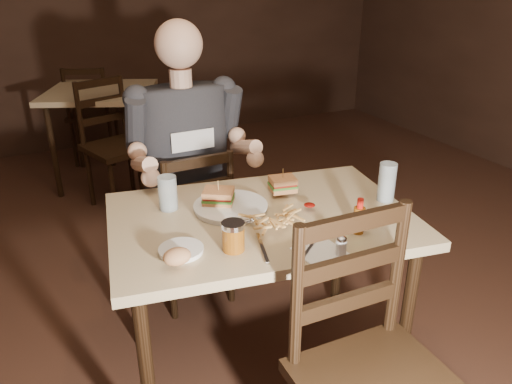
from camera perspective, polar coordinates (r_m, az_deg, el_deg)
name	(u,v)px	position (r m, az deg, el deg)	size (l,w,h in m)	color
room_shell	(287,45)	(1.80, 3.52, 16.38)	(7.00, 7.00, 7.00)	black
main_table	(262,235)	(1.97, 0.64, -4.94)	(1.26, 0.95, 0.77)	tan
bg_table	(101,101)	(4.21, -17.30, 9.93)	(1.05, 1.05, 0.77)	tan
chair_far	(189,224)	(2.62, -7.66, -3.60)	(0.40, 0.44, 0.86)	black
bg_chair_far	(93,114)	(4.80, -18.12, 8.50)	(0.41, 0.44, 0.88)	black
bg_chair_near	(119,147)	(3.75, -15.40, 4.99)	(0.43, 0.47, 0.93)	black
diner	(187,131)	(2.38, -7.91, 6.88)	(0.58, 0.45, 1.00)	#27272C
dinner_plate	(231,208)	(1.98, -2.93, -1.80)	(0.29, 0.29, 0.02)	white
sandwich_left	(218,192)	(1.97, -4.32, -0.01)	(0.12, 0.10, 0.10)	tan
sandwich_right	(283,180)	(2.09, 3.08, 1.35)	(0.10, 0.09, 0.09)	tan
fries_pile	(274,218)	(1.84, 2.11, -3.02)	(0.25, 0.17, 0.04)	#E3AD5F
ketchup_dollop	(309,205)	(1.98, 6.13, -1.48)	(0.05, 0.05, 0.01)	maroon
glass_left	(168,193)	(1.99, -10.06, -0.11)	(0.07, 0.07, 0.14)	silver
glass_right	(387,182)	(2.09, 14.73, 1.11)	(0.07, 0.07, 0.16)	silver
hot_sauce	(359,216)	(1.82, 11.70, -2.69)	(0.04, 0.04, 0.14)	brown
salt_shaker	(341,247)	(1.68, 9.69, -6.16)	(0.04, 0.04, 0.07)	white
syrup_dispenser	(233,236)	(1.68, -2.61, -5.08)	(0.08, 0.08, 0.10)	brown
napkin	(320,252)	(1.71, 7.30, -6.76)	(0.15, 0.14, 0.00)	white
knife	(262,247)	(1.71, 0.73, -6.34)	(0.01, 0.20, 0.00)	silver
fork	(308,250)	(1.70, 5.96, -6.66)	(0.01, 0.14, 0.00)	silver
side_plate	(181,251)	(1.71, -8.55, -6.67)	(0.15, 0.15, 0.01)	white
bread_roll	(177,256)	(1.62, -9.02, -7.28)	(0.09, 0.07, 0.05)	tan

